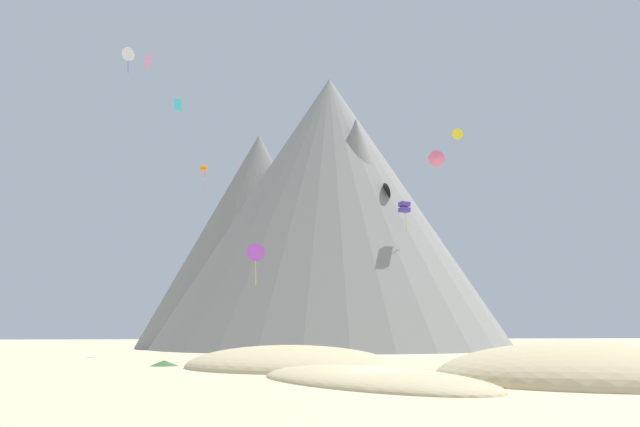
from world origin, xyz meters
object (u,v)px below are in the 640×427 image
object	(u,v)px
rock_massif	(315,218)
bush_low_patch	(164,363)
bush_mid_center	(504,369)
kite_black_mid	(387,191)
kite_orange_mid	(204,169)
kite_yellow_high	(458,134)
bush_far_right	(529,369)
kite_rainbow_mid	(436,158)
kite_cyan_mid	(178,104)
kite_pink_high	(148,61)
bush_far_left	(329,359)
kite_indigo_mid	(404,207)
kite_violet_low	(256,252)
bush_ridge_crest	(342,377)
kite_white_high	(128,54)

from	to	relation	value
rock_massif	bush_low_patch	bearing A→B (deg)	-112.06
bush_mid_center	kite_black_mid	world-z (taller)	kite_black_mid
kite_orange_mid	kite_yellow_high	bearing A→B (deg)	-175.18
bush_far_right	kite_yellow_high	world-z (taller)	kite_yellow_high
kite_rainbow_mid	kite_cyan_mid	bearing A→B (deg)	-132.83
bush_mid_center	bush_low_patch	xyz separation A→B (m)	(-21.61, 15.91, -0.20)
kite_orange_mid	kite_black_mid	xyz separation A→B (m)	(27.20, 13.11, 1.03)
bush_far_right	kite_rainbow_mid	distance (m)	46.15
kite_yellow_high	kite_pink_high	xyz separation A→B (m)	(-37.23, -15.03, 0.67)
kite_rainbow_mid	kite_yellow_high	bearing A→B (deg)	-36.48
bush_low_patch	bush_far_right	xyz separation A→B (m)	(24.27, -14.03, 0.10)
kite_yellow_high	bush_far_left	bearing A→B (deg)	78.38
bush_far_left	kite_pink_high	size ratio (longest dim) A/B	0.99
kite_yellow_high	kite_indigo_mid	distance (m)	14.22
bush_far_right	bush_far_left	bearing A→B (deg)	129.92
bush_far_left	kite_black_mid	world-z (taller)	kite_black_mid
bush_far_right	kite_violet_low	size ratio (longest dim) A/B	0.46
kite_cyan_mid	bush_far_right	bearing A→B (deg)	-7.52
bush_mid_center	kite_violet_low	distance (m)	32.96
bush_low_patch	kite_orange_mid	world-z (taller)	kite_orange_mid
bush_far_left	kite_orange_mid	bearing A→B (deg)	113.07
bush_ridge_crest	bush_far_right	world-z (taller)	bush_ridge_crest
kite_cyan_mid	kite_indigo_mid	distance (m)	37.91
rock_massif	kite_cyan_mid	xyz separation A→B (m)	(-21.18, -40.32, 4.41)
bush_mid_center	kite_pink_high	xyz separation A→B (m)	(-24.68, 21.61, 27.80)
bush_mid_center	bush_low_patch	size ratio (longest dim) A/B	1.12
bush_low_patch	kite_orange_mid	xyz separation A→B (m)	(2.36, 24.77, 22.35)
kite_pink_high	kite_orange_mid	distance (m)	20.62
kite_rainbow_mid	bush_far_left	bearing A→B (deg)	-101.94
bush_far_right	kite_pink_high	distance (m)	43.77
bush_ridge_crest	kite_orange_mid	world-z (taller)	kite_orange_mid
kite_white_high	bush_low_patch	bearing A→B (deg)	72.54
kite_violet_low	kite_cyan_mid	bearing A→B (deg)	11.29
bush_far_left	kite_violet_low	xyz separation A→B (m)	(-5.25, 13.20, 10.32)
rock_massif	kite_indigo_mid	world-z (taller)	rock_massif
rock_massif	kite_violet_low	xyz separation A→B (m)	(-12.74, -39.04, -10.69)
kite_black_mid	bush_far_left	bearing A→B (deg)	149.30
bush_far_right	rock_massif	distance (m)	68.79
bush_low_patch	bush_far_right	world-z (taller)	bush_far_right
rock_massif	kite_rainbow_mid	size ratio (longest dim) A/B	36.16
kite_pink_high	kite_violet_low	world-z (taller)	kite_pink_high
bush_far_left	kite_rainbow_mid	world-z (taller)	kite_rainbow_mid
kite_yellow_high	kite_violet_low	world-z (taller)	kite_yellow_high
kite_orange_mid	kite_black_mid	size ratio (longest dim) A/B	0.91
bush_mid_center	bush_far_left	bearing A→B (deg)	119.02
bush_far_right	kite_orange_mid	distance (m)	49.81
rock_massif	kite_cyan_mid	distance (m)	45.76
bush_low_patch	kite_violet_low	distance (m)	18.11
bush_ridge_crest	bush_far_right	size ratio (longest dim) A/B	0.88
kite_indigo_mid	bush_ridge_crest	bearing A→B (deg)	-31.75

